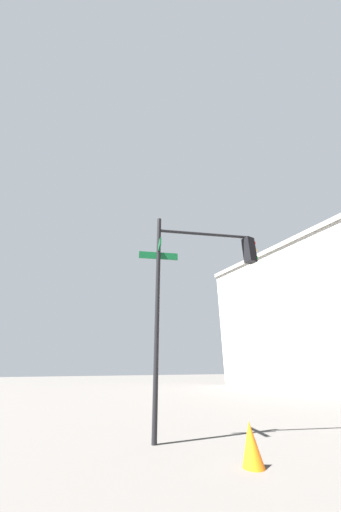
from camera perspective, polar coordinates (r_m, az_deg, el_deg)
traffic_signal_near at (r=7.03m, az=7.60°, el=-3.40°), size 1.59×3.36×5.58m
traffic_cone at (r=5.28m, az=18.25°, el=-36.07°), size 0.36×0.36×0.65m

